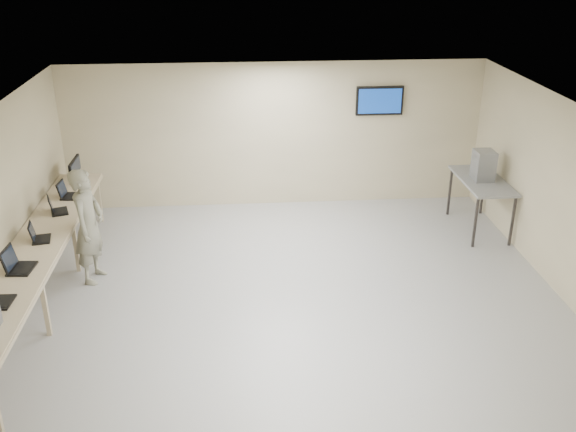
{
  "coord_description": "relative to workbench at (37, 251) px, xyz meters",
  "views": [
    {
      "loc": [
        -0.68,
        -8.38,
        4.93
      ],
      "look_at": [
        0.0,
        0.2,
        1.15
      ],
      "focal_mm": 40.0,
      "sensor_mm": 36.0,
      "label": 1
    }
  ],
  "objects": [
    {
      "name": "laptop_4",
      "position": [
        0.0,
        1.85,
        0.14
      ],
      "size": [
        0.32,
        0.37,
        0.28
      ],
      "rotation": [
        0.0,
        0.0,
        -0.09
      ],
      "color": "black",
      "rests_on": "workbench"
    },
    {
      "name": "monitor_far",
      "position": [
        -0.01,
        2.75,
        0.32
      ],
      "size": [
        0.18,
        0.41,
        0.4
      ],
      "color": "black",
      "rests_on": "workbench"
    },
    {
      "name": "side_table",
      "position": [
        7.19,
        1.95,
        0.07
      ],
      "size": [
        0.75,
        1.61,
        0.96
      ],
      "color": "gray",
      "rests_on": "ground"
    },
    {
      "name": "soldier",
      "position": [
        0.6,
        0.63,
        0.08
      ],
      "size": [
        0.55,
        0.73,
        1.81
      ],
      "primitive_type": "imported",
      "rotation": [
        0.0,
        0.0,
        1.37
      ],
      "color": "slate",
      "rests_on": "ground"
    },
    {
      "name": "laptop_1",
      "position": [
        -0.05,
        -0.7,
        0.15
      ],
      "size": [
        0.36,
        0.42,
        0.31
      ],
      "rotation": [
        0.0,
        0.0,
        -0.07
      ],
      "color": "black",
      "rests_on": "workbench"
    },
    {
      "name": "laptop_2",
      "position": [
        -0.03,
        0.19,
        0.14
      ],
      "size": [
        0.33,
        0.37,
        0.26
      ],
      "rotation": [
        0.0,
        0.0,
        0.19
      ],
      "color": "black",
      "rests_on": "workbench"
    },
    {
      "name": "room",
      "position": [
        3.62,
        0.06,
        0.58
      ],
      "size": [
        8.01,
        7.01,
        2.81
      ],
      "color": "#BABABA",
      "rests_on": "ground"
    },
    {
      "name": "workbench",
      "position": [
        0.0,
        0.0,
        0.0
      ],
      "size": [
        0.76,
        6.0,
        0.9
      ],
      "color": "beige",
      "rests_on": "ground"
    },
    {
      "name": "monitor_near",
      "position": [
        -0.01,
        2.48,
        0.32
      ],
      "size": [
        0.18,
        0.41,
        0.41
      ],
      "color": "black",
      "rests_on": "workbench"
    },
    {
      "name": "storage_bins",
      "position": [
        7.17,
        1.95,
        0.4
      ],
      "size": [
        0.34,
        0.37,
        0.53
      ],
      "color": "gray",
      "rests_on": "side_table"
    },
    {
      "name": "laptop_3",
      "position": [
        -0.02,
        1.2,
        0.14
      ],
      "size": [
        0.38,
        0.4,
        0.27
      ],
      "rotation": [
        0.0,
        0.0,
        0.32
      ],
      "color": "black",
      "rests_on": "workbench"
    }
  ]
}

